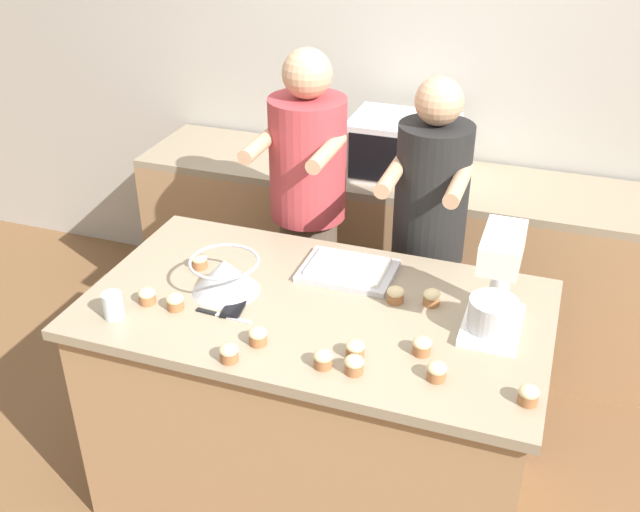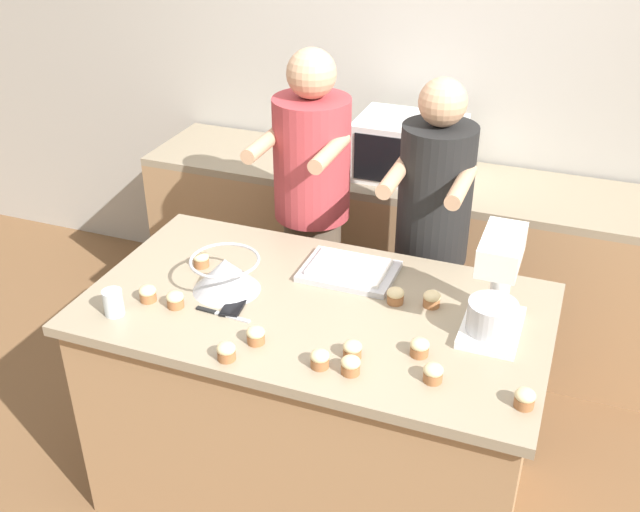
# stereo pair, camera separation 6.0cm
# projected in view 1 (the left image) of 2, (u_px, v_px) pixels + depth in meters

# --- Properties ---
(ground_plane) EXTENTS (16.00, 16.00, 0.00)m
(ground_plane) POSITION_uv_depth(u_px,v_px,m) (316.00, 487.00, 3.23)
(ground_plane) COLOR brown
(back_wall) EXTENTS (10.00, 0.06, 2.70)m
(back_wall) POSITION_uv_depth(u_px,v_px,m) (422.00, 75.00, 3.92)
(back_wall) COLOR #B2ADA3
(back_wall) RESTS_ON ground_plane
(island_counter) EXTENTS (1.70, 0.95, 0.95)m
(island_counter) POSITION_uv_depth(u_px,v_px,m) (316.00, 403.00, 3.00)
(island_counter) COLOR #A87F56
(island_counter) RESTS_ON ground_plane
(back_counter) EXTENTS (2.80, 0.60, 0.93)m
(back_counter) POSITION_uv_depth(u_px,v_px,m) (397.00, 253.00, 4.07)
(back_counter) COLOR #A87F56
(back_counter) RESTS_ON ground_plane
(person_left) EXTENTS (0.35, 0.51, 1.70)m
(person_left) POSITION_uv_depth(u_px,v_px,m) (308.00, 224.00, 3.44)
(person_left) COLOR brown
(person_left) RESTS_ON ground_plane
(person_right) EXTENTS (0.33, 0.50, 1.63)m
(person_right) POSITION_uv_depth(u_px,v_px,m) (427.00, 249.00, 3.29)
(person_right) COLOR #33384C
(person_right) RESTS_ON ground_plane
(stand_mixer) EXTENTS (0.20, 0.30, 0.38)m
(stand_mixer) POSITION_uv_depth(u_px,v_px,m) (497.00, 288.00, 2.54)
(stand_mixer) COLOR white
(stand_mixer) RESTS_ON island_counter
(mixing_bowl) EXTENTS (0.27, 0.27, 0.13)m
(mixing_bowl) POSITION_uv_depth(u_px,v_px,m) (225.00, 275.00, 2.81)
(mixing_bowl) COLOR #BCBCC1
(mixing_bowl) RESTS_ON island_counter
(baking_tray) EXTENTS (0.36, 0.27, 0.04)m
(baking_tray) POSITION_uv_depth(u_px,v_px,m) (348.00, 270.00, 2.94)
(baking_tray) COLOR #BCBCC1
(baking_tray) RESTS_ON island_counter
(microwave_oven) EXTENTS (0.52, 0.39, 0.30)m
(microwave_oven) POSITION_uv_depth(u_px,v_px,m) (402.00, 147.00, 3.77)
(microwave_oven) COLOR silver
(microwave_oven) RESTS_ON back_counter
(cell_phone) EXTENTS (0.09, 0.15, 0.01)m
(cell_phone) POSITION_uv_depth(u_px,v_px,m) (234.00, 307.00, 2.74)
(cell_phone) COLOR black
(cell_phone) RESTS_ON island_counter
(drinking_glass) EXTENTS (0.07, 0.07, 0.10)m
(drinking_glass) POSITION_uv_depth(u_px,v_px,m) (113.00, 305.00, 2.67)
(drinking_glass) COLOR silver
(drinking_glass) RESTS_ON island_counter
(knife) EXTENTS (0.22, 0.03, 0.01)m
(knife) POSITION_uv_depth(u_px,v_px,m) (220.00, 315.00, 2.69)
(knife) COLOR #BCBCC1
(knife) RESTS_ON island_counter
(cupcake_0) EXTENTS (0.06, 0.06, 0.06)m
(cupcake_0) POSITION_uv_depth(u_px,v_px,m) (432.00, 297.00, 2.74)
(cupcake_0) COLOR #9E6038
(cupcake_0) RESTS_ON island_counter
(cupcake_1) EXTENTS (0.06, 0.06, 0.06)m
(cupcake_1) POSITION_uv_depth(u_px,v_px,m) (422.00, 346.00, 2.49)
(cupcake_1) COLOR #9E6038
(cupcake_1) RESTS_ON island_counter
(cupcake_2) EXTENTS (0.06, 0.06, 0.06)m
(cupcake_2) POSITION_uv_depth(u_px,v_px,m) (323.00, 359.00, 2.43)
(cupcake_2) COLOR #9E6038
(cupcake_2) RESTS_ON island_counter
(cupcake_3) EXTENTS (0.06, 0.06, 0.06)m
(cupcake_3) POSITION_uv_depth(u_px,v_px,m) (175.00, 301.00, 2.72)
(cupcake_3) COLOR #9E6038
(cupcake_3) RESTS_ON island_counter
(cupcake_4) EXTENTS (0.06, 0.06, 0.06)m
(cupcake_4) POSITION_uv_depth(u_px,v_px,m) (147.00, 296.00, 2.75)
(cupcake_4) COLOR #9E6038
(cupcake_4) RESTS_ON island_counter
(cupcake_5) EXTENTS (0.06, 0.06, 0.06)m
(cupcake_5) POSITION_uv_depth(u_px,v_px,m) (529.00, 395.00, 2.27)
(cupcake_5) COLOR #9E6038
(cupcake_5) RESTS_ON island_counter
(cupcake_6) EXTENTS (0.06, 0.06, 0.06)m
(cupcake_6) POSITION_uv_depth(u_px,v_px,m) (355.00, 349.00, 2.47)
(cupcake_6) COLOR #9E6038
(cupcake_6) RESTS_ON island_counter
(cupcake_7) EXTENTS (0.06, 0.06, 0.06)m
(cupcake_7) POSITION_uv_depth(u_px,v_px,m) (354.00, 364.00, 2.40)
(cupcake_7) COLOR #9E6038
(cupcake_7) RESTS_ON island_counter
(cupcake_8) EXTENTS (0.06, 0.06, 0.06)m
(cupcake_8) POSITION_uv_depth(u_px,v_px,m) (395.00, 294.00, 2.76)
(cupcake_8) COLOR #9E6038
(cupcake_8) RESTS_ON island_counter
(cupcake_9) EXTENTS (0.06, 0.06, 0.06)m
(cupcake_9) POSITION_uv_depth(u_px,v_px,m) (258.00, 336.00, 2.54)
(cupcake_9) COLOR #9E6038
(cupcake_9) RESTS_ON island_counter
(cupcake_10) EXTENTS (0.06, 0.06, 0.06)m
(cupcake_10) POSITION_uv_depth(u_px,v_px,m) (199.00, 261.00, 2.98)
(cupcake_10) COLOR #9E6038
(cupcake_10) RESTS_ON island_counter
(cupcake_11) EXTENTS (0.06, 0.06, 0.06)m
(cupcake_11) POSITION_uv_depth(u_px,v_px,m) (437.00, 371.00, 2.37)
(cupcake_11) COLOR #9E6038
(cupcake_11) RESTS_ON island_counter
(cupcake_12) EXTENTS (0.06, 0.06, 0.06)m
(cupcake_12) POSITION_uv_depth(u_px,v_px,m) (229.00, 353.00, 2.45)
(cupcake_12) COLOR #9E6038
(cupcake_12) RESTS_ON island_counter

